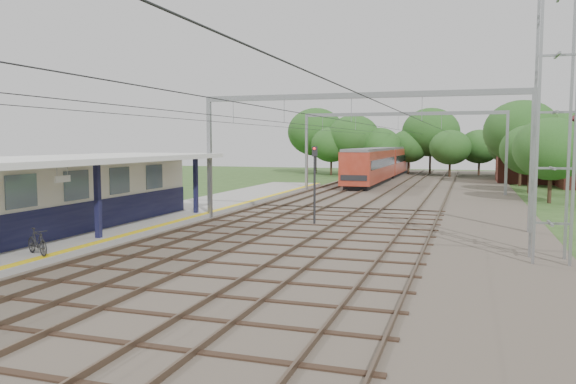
% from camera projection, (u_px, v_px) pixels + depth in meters
% --- Properties ---
extents(ground, '(160.00, 160.00, 0.00)m').
position_uv_depth(ground, '(141.00, 293.00, 16.58)').
color(ground, '#2D4C1E').
rests_on(ground, ground).
extents(ballast_bed, '(18.00, 90.00, 0.10)m').
position_uv_depth(ballast_bed, '(399.00, 198.00, 43.76)').
color(ballast_bed, '#473D33').
rests_on(ballast_bed, ground).
extents(platform, '(5.00, 52.00, 0.35)m').
position_uv_depth(platform, '(163.00, 217.00, 32.13)').
color(platform, gray).
rests_on(platform, ground).
extents(yellow_stripe, '(0.45, 52.00, 0.01)m').
position_uv_depth(yellow_stripe, '(198.00, 215.00, 31.42)').
color(yellow_stripe, yellow).
rests_on(yellow_stripe, platform).
extents(station_building, '(3.41, 18.00, 3.40)m').
position_uv_depth(station_building, '(56.00, 194.00, 25.75)').
color(station_building, beige).
rests_on(station_building, platform).
extents(canopy, '(6.40, 20.00, 3.44)m').
position_uv_depth(canopy, '(60.00, 160.00, 24.32)').
color(canopy, '#101134').
rests_on(canopy, platform).
extents(rail_tracks, '(11.80, 88.00, 0.15)m').
position_uv_depth(rail_tracks, '(368.00, 196.00, 44.52)').
color(rail_tracks, brown).
rests_on(rail_tracks, ballast_bed).
extents(catenary_system, '(17.22, 88.00, 7.00)m').
position_uv_depth(catenary_system, '(384.00, 127.00, 39.00)').
color(catenary_system, gray).
rests_on(catenary_system, ground).
extents(lattice_pylon, '(1.30, 1.30, 12.00)m').
position_uv_depth(lattice_pylon, '(555.00, 98.00, 19.93)').
color(lattice_pylon, gray).
rests_on(lattice_pylon, ground).
extents(tree_band, '(31.72, 30.88, 8.82)m').
position_uv_depth(tree_band, '(425.00, 138.00, 69.08)').
color(tree_band, '#382619').
rests_on(tree_band, ground).
extents(house_far, '(8.00, 6.12, 8.66)m').
position_uv_depth(house_far, '(536.00, 153.00, 60.64)').
color(house_far, brown).
rests_on(house_far, ground).
extents(bicycle, '(1.65, 1.11, 0.97)m').
position_uv_depth(bicycle, '(37.00, 242.00, 20.33)').
color(bicycle, black).
rests_on(bicycle, platform).
extents(train, '(2.82, 35.07, 3.71)m').
position_uv_depth(train, '(383.00, 162.00, 65.72)').
color(train, black).
rests_on(train, ballast_bed).
extents(signal_post, '(0.33, 0.29, 4.21)m').
position_uv_depth(signal_post, '(315.00, 176.00, 29.70)').
color(signal_post, black).
rests_on(signal_post, ground).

